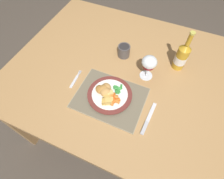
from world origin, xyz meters
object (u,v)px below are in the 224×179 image
at_px(dining_table, 124,77).
at_px(drinking_cup, 124,51).
at_px(bottle, 182,56).
at_px(dinner_plate, 110,95).
at_px(fork, 75,80).
at_px(wine_glass, 149,63).
at_px(table_knife, 147,121).

height_order(dining_table, drinking_cup, drinking_cup).
bearing_deg(drinking_cup, bottle, 7.42).
relative_size(dining_table, dinner_plate, 5.72).
height_order(dining_table, fork, fork).
height_order(fork, bottle, bottle).
xyz_separation_m(dinner_plate, wine_glass, (0.13, 0.21, 0.09)).
relative_size(fork, wine_glass, 0.87).
height_order(table_knife, drinking_cup, drinking_cup).
bearing_deg(dining_table, wine_glass, 2.40).
xyz_separation_m(dinner_plate, drinking_cup, (-0.04, 0.31, 0.02)).
xyz_separation_m(fork, wine_glass, (0.36, 0.19, 0.11)).
distance_m(dinner_plate, drinking_cup, 0.31).
bearing_deg(wine_glass, table_knife, -70.96).
bearing_deg(drinking_cup, dinner_plate, -82.02).
relative_size(bottle, drinking_cup, 3.36).
bearing_deg(table_knife, fork, 170.83).
bearing_deg(table_knife, wine_glass, 109.04).
height_order(fork, wine_glass, wine_glass).
distance_m(table_knife, bottle, 0.42).
bearing_deg(wine_glass, drinking_cup, 150.77).
height_order(table_knife, wine_glass, wine_glass).
xyz_separation_m(dining_table, table_knife, (0.22, -0.26, 0.08)).
distance_m(fork, drinking_cup, 0.35).
height_order(fork, table_knife, table_knife).
xyz_separation_m(dining_table, drinking_cup, (-0.05, 0.10, 0.12)).
height_order(dining_table, dinner_plate, dinner_plate).
relative_size(table_knife, bottle, 0.75).
distance_m(dinner_plate, fork, 0.22).
relative_size(fork, drinking_cup, 1.73).
relative_size(wine_glass, bottle, 0.59).
distance_m(fork, wine_glass, 0.42).
bearing_deg(dinner_plate, fork, 175.68).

